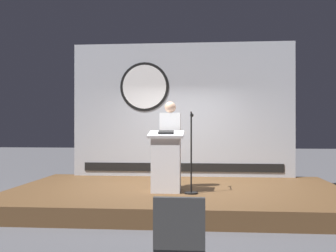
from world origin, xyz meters
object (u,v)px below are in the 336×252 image
at_px(podium, 166,162).
at_px(speaker_person, 170,144).
at_px(audience_chair_left, 180,240).
at_px(microphone_stand, 191,164).

distance_m(podium, speaker_person, 0.57).
bearing_deg(audience_chair_left, podium, 97.03).
relative_size(podium, audience_chair_left, 1.26).
xyz_separation_m(podium, audience_chair_left, (0.46, -3.71, -0.36)).
xyz_separation_m(speaker_person, audience_chair_left, (0.42, -4.19, -0.66)).
relative_size(speaker_person, audience_chair_left, 1.89).
bearing_deg(speaker_person, microphone_stand, -53.49).
height_order(podium, speaker_person, speaker_person).
distance_m(speaker_person, microphone_stand, 0.79).
bearing_deg(speaker_person, podium, -94.59).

